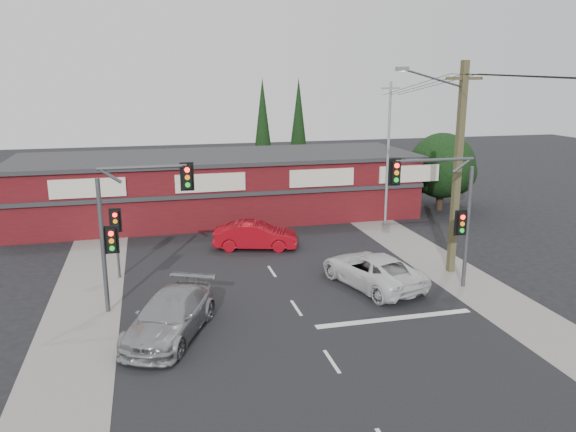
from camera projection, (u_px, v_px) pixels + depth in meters
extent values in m
plane|color=black|center=(299.00, 313.00, 22.67)|extent=(120.00, 120.00, 0.00)
cube|color=black|center=(272.00, 272.00, 27.38)|extent=(14.00, 70.00, 0.01)
cube|color=gray|center=(89.00, 287.00, 25.36)|extent=(3.00, 70.00, 0.02)
cube|color=gray|center=(430.00, 259.00, 29.39)|extent=(3.00, 70.00, 0.02)
cube|color=silver|center=(395.00, 318.00, 22.09)|extent=(6.50, 0.35, 0.01)
imported|color=silver|center=(372.00, 270.00, 25.42)|extent=(3.93, 5.96, 1.52)
imported|color=#96999B|center=(170.00, 316.00, 20.51)|extent=(4.21, 5.80, 1.56)
imported|color=#9E0914|center=(256.00, 235.00, 30.95)|extent=(4.84, 2.75, 1.51)
cube|color=silver|center=(332.00, 361.00, 18.76)|extent=(0.12, 1.60, 0.01)
cube|color=silver|center=(296.00, 308.00, 23.10)|extent=(0.12, 1.60, 0.01)
cube|color=silver|center=(272.00, 271.00, 27.44)|extent=(0.12, 1.60, 0.01)
cube|color=silver|center=(254.00, 245.00, 31.79)|extent=(0.12, 1.60, 0.01)
cube|color=silver|center=(241.00, 225.00, 36.13)|extent=(0.12, 1.60, 0.01)
cube|color=silver|center=(230.00, 209.00, 40.47)|extent=(0.12, 1.60, 0.01)
cube|color=#4C0F13|center=(219.00, 187.00, 37.95)|extent=(26.00, 8.00, 4.00)
cube|color=#2D2D30|center=(218.00, 156.00, 37.45)|extent=(26.40, 8.40, 0.25)
cube|color=beige|center=(88.00, 188.00, 31.98)|extent=(4.20, 0.12, 1.10)
cube|color=beige|center=(211.00, 183.00, 33.64)|extent=(4.20, 0.12, 1.10)
cube|color=beige|center=(322.00, 178.00, 35.30)|extent=(4.20, 0.12, 1.10)
cube|color=beige|center=(409.00, 174.00, 36.72)|extent=(4.20, 0.12, 1.10)
cube|color=#2D2D30|center=(228.00, 195.00, 34.02)|extent=(26.00, 0.15, 0.25)
cylinder|color=#2D2116|center=(440.00, 198.00, 40.01)|extent=(0.50, 0.50, 1.80)
sphere|color=black|center=(442.00, 166.00, 39.46)|extent=(4.60, 4.60, 4.60)
sphere|color=black|center=(453.00, 172.00, 40.92)|extent=(3.40, 3.40, 3.40)
sphere|color=black|center=(415.00, 176.00, 40.68)|extent=(2.80, 2.80, 2.80)
cylinder|color=#2D2116|center=(263.00, 181.00, 45.85)|extent=(0.24, 0.24, 2.00)
cone|color=black|center=(263.00, 125.00, 44.77)|extent=(1.80, 1.80, 7.50)
cylinder|color=#2D2116|center=(298.00, 175.00, 48.56)|extent=(0.24, 0.24, 2.00)
cone|color=black|center=(298.00, 123.00, 47.48)|extent=(1.80, 1.80, 7.50)
cylinder|color=#47494C|center=(103.00, 247.00, 22.12)|extent=(0.18, 0.18, 5.50)
cylinder|color=#47494C|center=(142.00, 167.00, 21.77)|extent=(3.40, 0.14, 0.14)
cylinder|color=#47494C|center=(111.00, 176.00, 21.56)|extent=(0.82, 0.14, 0.63)
cube|color=black|center=(187.00, 177.00, 22.28)|extent=(0.32, 0.22, 0.95)
cube|color=black|center=(187.00, 177.00, 22.35)|extent=(0.55, 0.04, 1.15)
cylinder|color=#FF0C07|center=(187.00, 170.00, 22.09)|extent=(0.20, 0.06, 0.20)
cylinder|color=orange|center=(187.00, 177.00, 22.16)|extent=(0.20, 0.06, 0.20)
cylinder|color=#0CE526|center=(188.00, 185.00, 22.23)|extent=(0.20, 0.06, 0.20)
cube|color=black|center=(112.00, 240.00, 22.14)|extent=(0.32, 0.22, 0.95)
cube|color=black|center=(112.00, 240.00, 22.20)|extent=(0.55, 0.04, 1.15)
cylinder|color=#FF0C07|center=(111.00, 234.00, 21.94)|extent=(0.20, 0.06, 0.20)
cylinder|color=orange|center=(111.00, 241.00, 22.02)|extent=(0.20, 0.06, 0.20)
cylinder|color=#0CE526|center=(112.00, 248.00, 22.09)|extent=(0.20, 0.06, 0.20)
cylinder|color=#47494C|center=(467.00, 228.00, 24.85)|extent=(0.18, 0.18, 5.50)
cylinder|color=#47494C|center=(435.00, 160.00, 23.68)|extent=(3.60, 0.14, 0.14)
cylinder|color=#47494C|center=(461.00, 166.00, 24.05)|extent=(0.82, 0.14, 0.63)
cube|color=black|center=(395.00, 172.00, 23.36)|extent=(0.32, 0.22, 0.95)
cube|color=black|center=(395.00, 172.00, 23.42)|extent=(0.55, 0.04, 1.15)
cylinder|color=#FF0C07|center=(397.00, 166.00, 23.16)|extent=(0.20, 0.06, 0.20)
cylinder|color=orange|center=(397.00, 173.00, 23.23)|extent=(0.20, 0.06, 0.20)
cylinder|color=#0CE526|center=(396.00, 180.00, 23.31)|extent=(0.20, 0.06, 0.20)
cube|color=black|center=(461.00, 223.00, 24.71)|extent=(0.32, 0.22, 0.95)
cube|color=black|center=(460.00, 223.00, 24.77)|extent=(0.55, 0.04, 1.15)
cylinder|color=#FF0C07|center=(463.00, 217.00, 24.51)|extent=(0.20, 0.06, 0.20)
cylinder|color=orange|center=(462.00, 224.00, 24.58)|extent=(0.20, 0.06, 0.20)
cylinder|color=#0CE526|center=(462.00, 230.00, 24.66)|extent=(0.20, 0.06, 0.20)
cylinder|color=#47494C|center=(117.00, 248.00, 26.25)|extent=(0.12, 0.12, 3.00)
cube|color=black|center=(115.00, 221.00, 25.94)|extent=(0.32, 0.22, 0.95)
cube|color=black|center=(115.00, 220.00, 26.00)|extent=(0.55, 0.04, 1.15)
cylinder|color=#FF0C07|center=(115.00, 215.00, 25.74)|extent=(0.20, 0.06, 0.20)
cylinder|color=orange|center=(115.00, 221.00, 25.82)|extent=(0.20, 0.06, 0.20)
cylinder|color=#0CE526|center=(116.00, 228.00, 25.89)|extent=(0.20, 0.06, 0.20)
cube|color=brown|center=(457.00, 170.00, 26.31)|extent=(0.30, 0.30, 10.00)
cube|color=brown|center=(464.00, 78.00, 25.30)|extent=(1.80, 0.14, 0.14)
cylinder|color=#47494C|center=(434.00, 78.00, 24.78)|extent=(3.23, 0.39, 0.89)
cube|color=slate|center=(402.00, 69.00, 24.16)|extent=(0.55, 0.25, 0.18)
cylinder|color=silver|center=(402.00, 71.00, 24.18)|extent=(0.28, 0.28, 0.05)
cylinder|color=gray|center=(388.00, 155.00, 35.02)|extent=(0.16, 0.16, 9.00)
cube|color=gray|center=(391.00, 88.00, 34.03)|extent=(1.20, 0.10, 0.10)
cylinder|color=black|center=(412.00, 86.00, 29.55)|extent=(0.73, 9.01, 1.22)
cylinder|color=black|center=(422.00, 86.00, 29.69)|extent=(0.52, 9.00, 1.22)
cylinder|color=black|center=(432.00, 86.00, 29.83)|extent=(0.31, 9.00, 1.22)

